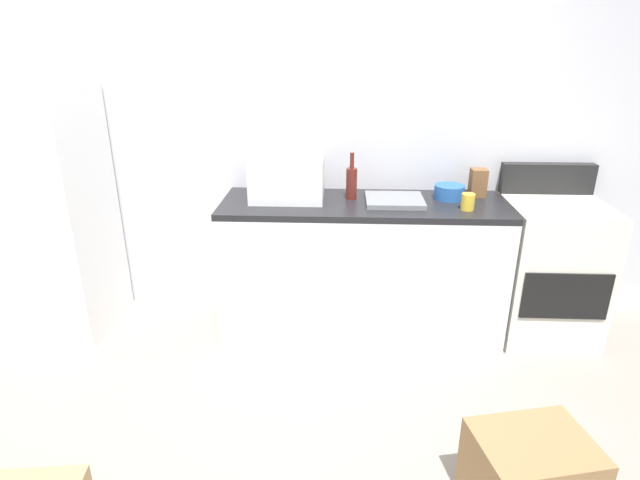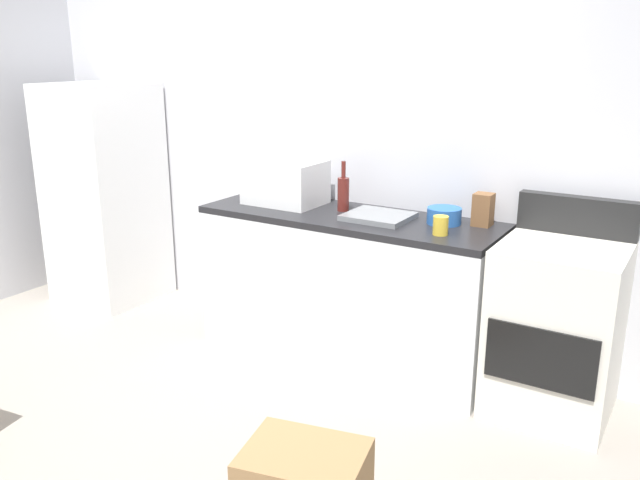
# 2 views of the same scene
# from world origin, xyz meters

# --- Properties ---
(ground_plane) EXTENTS (6.00, 6.00, 0.00)m
(ground_plane) POSITION_xyz_m (0.00, 0.00, 0.00)
(ground_plane) COLOR gray
(wall_back) EXTENTS (5.00, 0.10, 2.60)m
(wall_back) POSITION_xyz_m (0.00, 1.55, 1.30)
(wall_back) COLOR silver
(wall_back) RESTS_ON ground_plane
(kitchen_counter) EXTENTS (1.80, 0.60, 0.90)m
(kitchen_counter) POSITION_xyz_m (0.30, 1.20, 0.45)
(kitchen_counter) COLOR silver
(kitchen_counter) RESTS_ON ground_plane
(refrigerator) EXTENTS (0.68, 0.66, 1.60)m
(refrigerator) POSITION_xyz_m (-1.75, 1.15, 0.80)
(refrigerator) COLOR white
(refrigerator) RESTS_ON ground_plane
(stove_oven) EXTENTS (0.60, 0.61, 1.10)m
(stove_oven) POSITION_xyz_m (1.52, 1.21, 0.47)
(stove_oven) COLOR silver
(stove_oven) RESTS_ON ground_plane
(microwave) EXTENTS (0.46, 0.34, 0.27)m
(microwave) POSITION_xyz_m (-0.18, 1.25, 1.04)
(microwave) COLOR white
(microwave) RESTS_ON kitchen_counter
(sink_basin) EXTENTS (0.36, 0.32, 0.03)m
(sink_basin) POSITION_xyz_m (0.49, 1.20, 0.92)
(sink_basin) COLOR slate
(sink_basin) RESTS_ON kitchen_counter
(wine_bottle) EXTENTS (0.07, 0.07, 0.30)m
(wine_bottle) POSITION_xyz_m (0.22, 1.27, 1.01)
(wine_bottle) COLOR #591E19
(wine_bottle) RESTS_ON kitchen_counter
(coffee_mug) EXTENTS (0.08, 0.08, 0.10)m
(coffee_mug) POSITION_xyz_m (0.92, 1.07, 0.95)
(coffee_mug) COLOR gold
(coffee_mug) RESTS_ON kitchen_counter
(knife_block) EXTENTS (0.10, 0.10, 0.18)m
(knife_block) POSITION_xyz_m (1.05, 1.37, 0.99)
(knife_block) COLOR brown
(knife_block) RESTS_ON kitchen_counter
(mixing_bowl) EXTENTS (0.19, 0.19, 0.09)m
(mixing_bowl) POSITION_xyz_m (0.85, 1.30, 0.95)
(mixing_bowl) COLOR #2659A5
(mixing_bowl) RESTS_ON kitchen_counter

